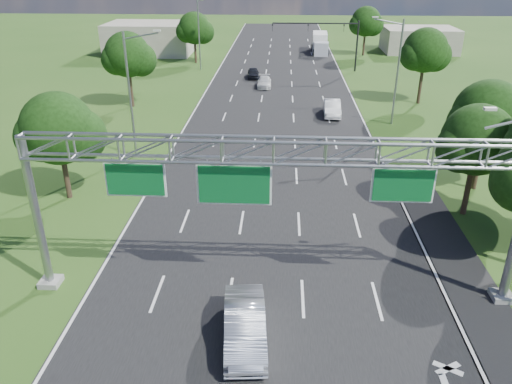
# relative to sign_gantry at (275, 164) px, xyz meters

# --- Properties ---
(ground) EXTENTS (220.00, 220.00, 0.00)m
(ground) POSITION_rel_sign_gantry_xyz_m (-0.33, 18.00, -6.89)
(ground) COLOR #284D17
(ground) RESTS_ON ground
(road) EXTENTS (18.00, 180.00, 0.02)m
(road) POSITION_rel_sign_gantry_xyz_m (-0.33, 18.00, -6.89)
(road) COLOR black
(road) RESTS_ON ground
(road_flare) EXTENTS (3.00, 30.00, 0.02)m
(road_flare) POSITION_rel_sign_gantry_xyz_m (9.87, 2.00, -6.89)
(road_flare) COLOR black
(road_flare) RESTS_ON ground
(sign_gantry) EXTENTS (23.50, 1.00, 9.56)m
(sign_gantry) POSITION_rel_sign_gantry_xyz_m (0.00, 0.00, 0.00)
(sign_gantry) COLOR gray
(sign_gantry) RESTS_ON ground
(traffic_signal) EXTENTS (12.21, 0.24, 7.00)m
(traffic_signal) POSITION_rel_sign_gantry_xyz_m (7.15, 53.00, -1.72)
(traffic_signal) COLOR black
(traffic_signal) RESTS_ON ground
(streetlight_l_near) EXTENTS (2.97, 0.22, 10.16)m
(streetlight_l_near) POSITION_rel_sign_gantry_xyz_m (-11.63, 18.00, -1.31)
(streetlight_l_near) COLOR gray
(streetlight_l_near) RESTS_ON ground
(streetlight_l_far) EXTENTS (2.97, 0.22, 10.16)m
(streetlight_l_far) POSITION_rel_sign_gantry_xyz_m (-11.63, 53.00, -1.31)
(streetlight_l_far) COLOR gray
(streetlight_l_far) RESTS_ON ground
(streetlight_r_mid) EXTENTS (2.97, 0.22, 10.16)m
(streetlight_r_mid) POSITION_rel_sign_gantry_xyz_m (10.97, 28.00, -1.31)
(streetlight_r_mid) COLOR gray
(streetlight_r_mid) RESTS_ON ground
(tree_verge_la) EXTENTS (5.76, 4.80, 7.40)m
(tree_verge_la) POSITION_rel_sign_gantry_xyz_m (-14.25, 10.04, -2.13)
(tree_verge_la) COLOR #2D2116
(tree_verge_la) RESTS_ON ground
(tree_verge_lb) EXTENTS (5.76, 4.80, 8.06)m
(tree_verge_lb) POSITION_rel_sign_gantry_xyz_m (-16.25, 33.04, -1.48)
(tree_verge_lb) COLOR #2D2116
(tree_verge_lb) RESTS_ON ground
(tree_verge_lc) EXTENTS (5.76, 4.80, 7.62)m
(tree_verge_lc) POSITION_rel_sign_gantry_xyz_m (-13.25, 58.04, -1.92)
(tree_verge_lc) COLOR #2D2116
(tree_verge_lc) RESTS_ON ground
(tree_verge_rd) EXTENTS (5.76, 4.80, 8.28)m
(tree_verge_rd) POSITION_rel_sign_gantry_xyz_m (15.75, 36.04, -1.26)
(tree_verge_rd) COLOR #2D2116
(tree_verge_rd) RESTS_ON ground
(tree_verge_re) EXTENTS (5.76, 4.80, 7.84)m
(tree_verge_re) POSITION_rel_sign_gantry_xyz_m (13.75, 66.04, -1.70)
(tree_verge_re) COLOR #2D2116
(tree_verge_re) RESTS_ON ground
(building_left) EXTENTS (14.00, 10.00, 5.00)m
(building_left) POSITION_rel_sign_gantry_xyz_m (-22.33, 66.00, -4.39)
(building_left) COLOR gray
(building_left) RESTS_ON ground
(building_right) EXTENTS (12.00, 9.00, 4.00)m
(building_right) POSITION_rel_sign_gantry_xyz_m (23.67, 70.00, -4.89)
(building_right) COLOR gray
(building_right) RESTS_ON ground
(silver_sedan) EXTENTS (2.21, 5.17, 1.66)m
(silver_sedan) POSITION_rel_sign_gantry_xyz_m (-1.14, -3.56, -6.06)
(silver_sedan) COLOR #AFB3BB
(silver_sedan) RESTS_ON ground
(car_queue_a) EXTENTS (1.80, 4.27, 1.23)m
(car_queue_a) POSITION_rel_sign_gantry_xyz_m (-2.06, 42.94, -6.28)
(car_queue_a) COLOR silver
(car_queue_a) RESTS_ON ground
(car_queue_c) EXTENTS (1.86, 3.95, 1.30)m
(car_queue_c) POSITION_rel_sign_gantry_xyz_m (-3.76, 47.92, -6.24)
(car_queue_c) COLOR black
(car_queue_c) RESTS_ON ground
(car_queue_d) EXTENTS (1.82, 4.82, 1.57)m
(car_queue_d) POSITION_rel_sign_gantry_xyz_m (5.48, 30.69, -6.11)
(car_queue_d) COLOR white
(car_queue_d) RESTS_ON ground
(box_truck) EXTENTS (2.71, 8.44, 3.16)m
(box_truck) POSITION_rel_sign_gantry_xyz_m (6.56, 68.45, -5.38)
(box_truck) COLOR white
(box_truck) RESTS_ON ground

